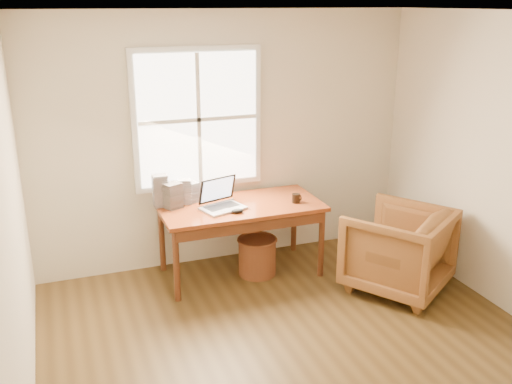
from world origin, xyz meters
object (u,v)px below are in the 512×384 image
at_px(armchair, 398,250).
at_px(coffee_mug, 296,198).
at_px(desk, 240,206).
at_px(wicker_stool, 257,257).
at_px(cd_stack_a, 185,192).
at_px(laptop, 223,196).

xyz_separation_m(armchair, coffee_mug, (-0.77, 0.69, 0.39)).
xyz_separation_m(desk, armchair, (1.31, -0.83, -0.32)).
distance_m(desk, armchair, 1.58).
height_order(wicker_stool, coffee_mug, coffee_mug).
bearing_deg(desk, cd_stack_a, 156.68).
relative_size(armchair, coffee_mug, 9.89).
bearing_deg(wicker_stool, desk, 151.86).
distance_m(armchair, cd_stack_a, 2.15).
height_order(wicker_stool, laptop, laptop).
xyz_separation_m(desk, laptop, (-0.21, -0.08, 0.16)).
bearing_deg(cd_stack_a, desk, -23.32).
bearing_deg(armchair, coffee_mug, -75.97).
bearing_deg(cd_stack_a, coffee_mug, -18.84).
relative_size(armchair, laptop, 2.28).
bearing_deg(coffee_mug, cd_stack_a, 136.83).
bearing_deg(desk, wicker_stool, -28.14).
bearing_deg(armchair, wicker_stool, -66.91).
xyz_separation_m(laptop, cd_stack_a, (-0.30, 0.30, -0.02)).
relative_size(laptop, cd_stack_a, 1.59).
distance_m(desk, coffee_mug, 0.56).
relative_size(wicker_stool, coffee_mug, 4.21).
xyz_separation_m(armchair, cd_stack_a, (-1.82, 1.05, 0.47)).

